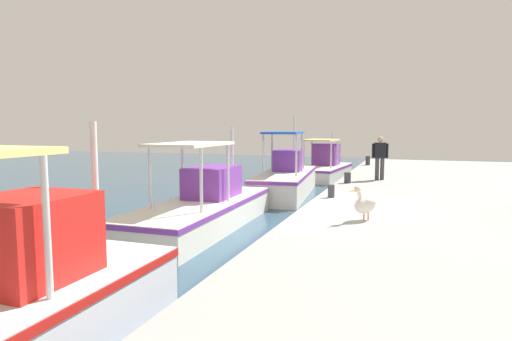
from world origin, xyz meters
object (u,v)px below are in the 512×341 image
object	(u,v)px
fisherman_standing	(380,156)
mooring_bollard_fourth	(368,161)
fishing_boat_fourth	(324,167)
pelican	(365,203)
fishing_boat_third	(286,179)
mooring_bollard_third	(348,178)
mooring_bollard_second	(331,191)
fishing_boat_second	(202,207)

from	to	relation	value
fisherman_standing	mooring_bollard_fourth	size ratio (longest dim) A/B	3.44
fishing_boat_fourth	pelican	bearing A→B (deg)	-165.49
fishing_boat_third	fishing_boat_fourth	bearing A→B (deg)	-3.48
pelican	mooring_bollard_fourth	size ratio (longest dim) A/B	1.81
fishing_boat_fourth	fisherman_standing	world-z (taller)	fishing_boat_fourth
fishing_boat_third	fisherman_standing	world-z (taller)	fishing_boat_third
fishing_boat_third	fisherman_standing	bearing A→B (deg)	-87.60
fishing_boat_fourth	fishing_boat_third	bearing A→B (deg)	176.52
fishing_boat_third	fishing_boat_fourth	distance (m)	6.42
fisherman_standing	fishing_boat_fourth	bearing A→B (deg)	28.83
fishing_boat_fourth	mooring_bollard_third	xyz separation A→B (m)	(-7.68, -2.38, 0.37)
mooring_bollard_second	mooring_bollard_fourth	size ratio (longest dim) A/B	0.77
pelican	mooring_bollard_third	world-z (taller)	pelican
fisherman_standing	mooring_bollard_third	size ratio (longest dim) A/B	4.32
pelican	mooring_bollard_second	world-z (taller)	pelican
pelican	mooring_bollard_third	distance (m)	6.54
mooring_bollard_third	fishing_boat_second	bearing A→B (deg)	147.38
mooring_bollard_second	mooring_bollard_third	size ratio (longest dim) A/B	0.96
fishing_boat_fourth	mooring_bollard_third	size ratio (longest dim) A/B	13.74
mooring_bollard_second	fishing_boat_third	bearing A→B (deg)	29.98
fishing_boat_second	fishing_boat_third	world-z (taller)	fishing_boat_third
fishing_boat_second	fishing_boat_fourth	distance (m)	13.03
fishing_boat_second	fishing_boat_third	size ratio (longest dim) A/B	1.00
fishing_boat_second	fishing_boat_fourth	size ratio (longest dim) A/B	1.19
fishing_boat_second	mooring_bollard_third	distance (m)	6.32
mooring_bollard_third	mooring_bollard_fourth	size ratio (longest dim) A/B	0.80
pelican	mooring_bollard_fourth	xyz separation A→B (m)	(14.47, 1.27, -0.15)
fishing_boat_fourth	mooring_bollard_second	xyz separation A→B (m)	(-11.21, -2.38, 0.36)
fisherman_standing	mooring_bollard_fourth	distance (m)	6.75
fishing_boat_fourth	mooring_bollard_third	distance (m)	8.05
fishing_boat_second	mooring_bollard_fourth	xyz separation A→B (m)	(13.37, -3.40, 0.45)
mooring_bollard_third	fisherman_standing	bearing A→B (deg)	-36.68
fishing_boat_third	fishing_boat_fourth	size ratio (longest dim) A/B	1.19
pelican	mooring_bollard_second	bearing A→B (deg)	23.77
fishing_boat_third	fishing_boat_second	bearing A→B (deg)	174.50
fisherman_standing	mooring_bollard_third	distance (m)	1.94
fishing_boat_third	mooring_bollard_second	xyz separation A→B (m)	(-4.80, -2.77, 0.30)
mooring_bollard_fourth	fishing_boat_second	bearing A→B (deg)	165.73
fishing_boat_second	fisherman_standing	world-z (taller)	fishing_boat_second
pelican	fishing_boat_fourth	bearing A→B (deg)	14.51
pelican	fisherman_standing	bearing A→B (deg)	1.50
fishing_boat_fourth	mooring_bollard_second	world-z (taller)	fishing_boat_fourth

